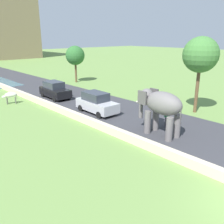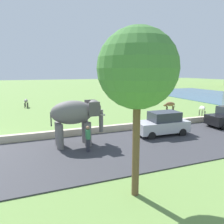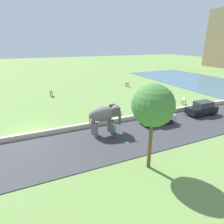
{
  "view_description": "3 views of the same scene",
  "coord_description": "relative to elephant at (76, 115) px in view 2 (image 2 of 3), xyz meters",
  "views": [
    {
      "loc": [
        -9.17,
        -2.12,
        6.38
      ],
      "look_at": [
        1.58,
        9.51,
        1.39
      ],
      "focal_mm": 39.05,
      "sensor_mm": 36.0,
      "label": 1
    },
    {
      "loc": [
        16.73,
        4.18,
        4.8
      ],
      "look_at": [
        1.34,
        10.16,
        1.64
      ],
      "focal_mm": 34.43,
      "sensor_mm": 36.0,
      "label": 2
    },
    {
      "loc": [
        19.66,
        0.46,
        8.81
      ],
      "look_at": [
        1.64,
        8.49,
        1.56
      ],
      "focal_mm": 30.29,
      "sensor_mm": 36.0,
      "label": 3
    }
  ],
  "objects": [
    {
      "name": "cow_brown",
      "position": [
        -7.96,
        13.01,
        -1.2
      ],
      "size": [
        0.72,
        1.42,
        1.15
      ],
      "color": "brown",
      "rests_on": "ground"
    },
    {
      "name": "lake",
      "position": [
        -17.43,
        31.38,
        -2.0
      ],
      "size": [
        36.0,
        18.0,
        0.08
      ],
      "primitive_type": "cube",
      "color": "#426B84",
      "rests_on": "ground"
    },
    {
      "name": "car_silver",
      "position": [
        -0.0,
        6.56,
        -1.14
      ],
      "size": [
        1.9,
        4.05,
        1.8
      ],
      "color": "#B7B7BC",
      "rests_on": "ground"
    },
    {
      "name": "tree_near",
      "position": [
        6.41,
        0.95,
        2.82
      ],
      "size": [
        2.92,
        2.92,
        6.35
      ],
      "color": "brown",
      "rests_on": "ground"
    },
    {
      "name": "cow_white",
      "position": [
        -4.28,
        14.51,
        -1.2
      ],
      "size": [
        1.4,
        0.86,
        1.15
      ],
      "color": "silver",
      "rests_on": "ground"
    },
    {
      "name": "barrier_wall",
      "position": [
        -2.23,
        11.11,
        -1.77
      ],
      "size": [
        0.4,
        110.0,
        0.53
      ],
      "primitive_type": "cube",
      "color": "beige",
      "rests_on": "ground"
    },
    {
      "name": "elephant",
      "position": [
        0.0,
        0.0,
        0.0
      ],
      "size": [
        1.47,
        3.47,
        2.99
      ],
      "color": "slate",
      "rests_on": "ground"
    },
    {
      "name": "person_beside_elephant",
      "position": [
        1.4,
        0.39,
        -1.16
      ],
      "size": [
        0.36,
        0.22,
        1.63
      ],
      "color": "#33333D",
      "rests_on": "ground"
    },
    {
      "name": "cow_grey",
      "position": [
        -17.3,
        -3.13,
        -1.2
      ],
      "size": [
        1.41,
        0.56,
        1.15
      ],
      "color": "gray",
      "rests_on": "ground"
    },
    {
      "name": "cow_tan",
      "position": [
        -18.7,
        12.69,
        -1.2
      ],
      "size": [
        1.42,
        0.65,
        1.15
      ],
      "color": "tan",
      "rests_on": "ground"
    }
  ]
}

